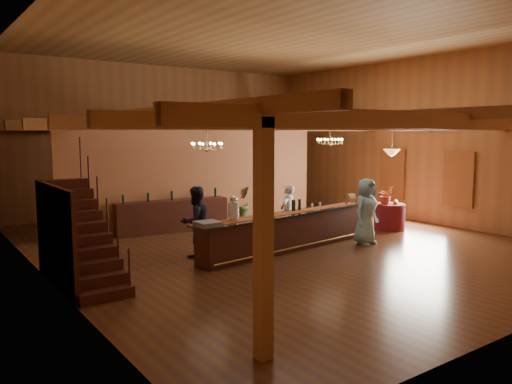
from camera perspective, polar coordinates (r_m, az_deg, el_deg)
floor at (r=13.80m, az=2.48°, el=-5.76°), size 14.00×14.00×0.00m
ceiling at (r=13.70m, az=2.60°, el=17.30°), size 14.00×14.00×0.00m
wall_back at (r=19.48m, az=-10.25°, el=5.95°), size 12.00×0.10×5.50m
wall_left at (r=10.88m, az=-23.39°, el=4.93°), size 0.10×14.00×5.50m
wall_right at (r=17.79m, az=18.07°, el=5.66°), size 0.10×14.00×5.50m
beam_grid at (r=13.88m, az=1.25°, el=7.79°), size 11.90×13.90×0.39m
support_posts at (r=13.15m, az=3.84°, el=0.67°), size 9.20×10.20×3.20m
partition_wall at (r=16.20m, az=-6.51°, el=1.62°), size 9.00×0.18×3.10m
window_right_front at (r=16.90m, az=22.16°, el=1.37°), size 0.12×1.05×1.75m
window_right_back at (r=18.43m, az=15.35°, el=2.04°), size 0.12×1.05×1.75m
staircase at (r=10.49m, az=-19.15°, el=-4.58°), size 1.00×2.80×2.00m
backroom_boxes at (r=18.17m, az=-8.94°, el=-1.10°), size 4.10×0.60×1.10m
tasting_bar at (r=12.87m, az=3.67°, el=-4.48°), size 5.78×1.41×0.97m
beverage_dispenser at (r=11.59m, az=-2.58°, el=-1.93°), size 0.26×0.26×0.60m
glass_rack_tray at (r=11.06m, az=-5.53°, el=-3.62°), size 0.50×0.50×0.10m
raffle_drum at (r=14.63m, az=10.67°, el=-0.66°), size 0.34×0.24×0.30m
bar_bottle_0 at (r=13.05m, az=4.24°, el=-1.57°), size 0.07×0.07×0.30m
bar_bottle_1 at (r=13.08m, az=4.36°, el=-1.55°), size 0.07×0.07×0.30m
bar_bottle_2 at (r=13.23m, az=5.00°, el=-1.46°), size 0.07×0.07×0.30m
backbar_shelf at (r=15.37m, az=-9.55°, el=-2.72°), size 3.49×0.95×0.97m
round_table at (r=16.07m, az=15.01°, el=-2.74°), size 0.93×0.93×0.81m
chandelier_left at (r=12.88m, az=-5.65°, el=5.29°), size 0.80×0.80×0.69m
chandelier_right at (r=15.97m, az=8.43°, el=5.78°), size 0.80×0.80×0.62m
pendant_lamp at (r=15.87m, az=15.24°, el=4.40°), size 0.52×0.52×0.90m
bartender at (r=13.84m, az=3.63°, el=-2.39°), size 0.68×0.58×1.59m
staff_second at (r=12.17m, az=-6.92°, el=-3.39°), size 0.93×0.79×1.72m
guest at (r=13.73m, az=12.45°, el=-2.19°), size 0.96×0.72×1.79m
floor_plant at (r=17.22m, az=-1.49°, el=-1.27°), size 0.77×0.69×1.17m
table_flowers at (r=15.91m, az=14.56°, el=-0.35°), size 0.55×0.50×0.55m
table_vase at (r=15.95m, az=15.63°, el=-0.87°), size 0.15×0.15×0.27m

